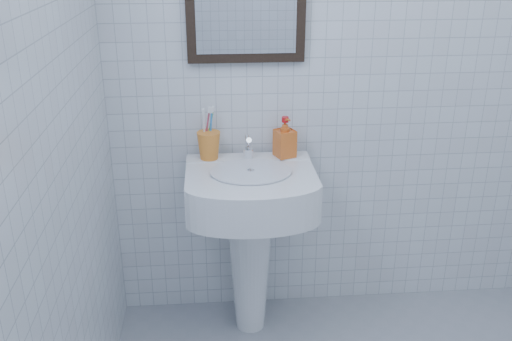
{
  "coord_description": "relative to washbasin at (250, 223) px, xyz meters",
  "views": [
    {
      "loc": [
        -0.65,
        -1.25,
        1.75
      ],
      "look_at": [
        -0.47,
        0.86,
        0.87
      ],
      "focal_mm": 40.0,
      "sensor_mm": 36.0,
      "label": 1
    }
  ],
  "objects": [
    {
      "name": "faucet",
      "position": [
        0.0,
        0.1,
        0.31
      ],
      "size": [
        0.05,
        0.1,
        0.11
      ],
      "color": "white",
      "rests_on": "washbasin"
    },
    {
      "name": "wall_back",
      "position": [
        0.48,
        0.21,
        0.69
      ],
      "size": [
        2.2,
        0.02,
        2.5
      ],
      "primitive_type": "cube",
      "color": "silver",
      "rests_on": "ground"
    },
    {
      "name": "toothbrush_cup",
      "position": [
        -0.17,
        0.12,
        0.33
      ],
      "size": [
        0.11,
        0.11,
        0.12
      ],
      "primitive_type": null,
      "rotation": [
        0.0,
        0.0,
        -0.09
      ],
      "color": "orange",
      "rests_on": "washbasin"
    },
    {
      "name": "wall_left",
      "position": [
        -0.62,
        -0.99,
        0.69
      ],
      "size": [
        0.02,
        2.4,
        2.5
      ],
      "primitive_type": "cube",
      "color": "silver",
      "rests_on": "ground"
    },
    {
      "name": "washbasin",
      "position": [
        0.0,
        0.0,
        0.0
      ],
      "size": [
        0.55,
        0.4,
        0.84
      ],
      "color": "white",
      "rests_on": "ground"
    },
    {
      "name": "soap_dispenser",
      "position": [
        0.16,
        0.12,
        0.36
      ],
      "size": [
        0.11,
        0.11,
        0.18
      ],
      "primitive_type": "imported",
      "rotation": [
        0.0,
        0.0,
        0.37
      ],
      "color": "#E84516",
      "rests_on": "washbasin"
    }
  ]
}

